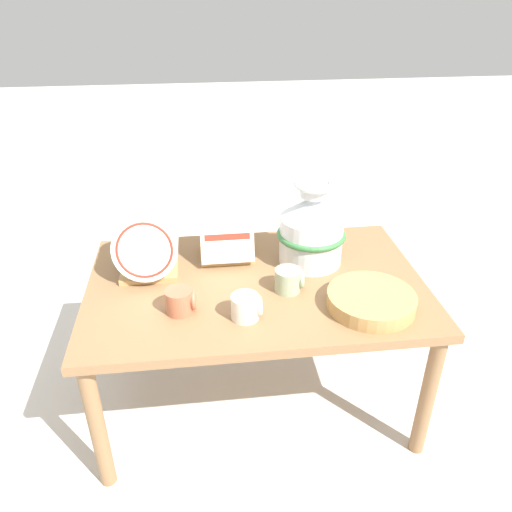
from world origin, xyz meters
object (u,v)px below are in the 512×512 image
object	(u,v)px
ceramic_vase	(312,228)
mug_cream_glaze	(246,307)
dish_rack_square_plates	(226,239)
mug_terracotta_glaze	(181,301)
wicker_charger_stack	(371,300)
dish_rack_round_plates	(147,251)
mug_sage_glaze	(289,280)

from	to	relation	value
ceramic_vase	mug_cream_glaze	bearing A→B (deg)	-130.26
dish_rack_square_plates	mug_cream_glaze	world-z (taller)	dish_rack_square_plates
mug_terracotta_glaze	wicker_charger_stack	bearing A→B (deg)	-4.72
dish_rack_round_plates	dish_rack_square_plates	distance (m)	0.32
dish_rack_round_plates	mug_terracotta_glaze	world-z (taller)	dish_rack_round_plates
mug_terracotta_glaze	ceramic_vase	bearing A→B (deg)	28.98
mug_sage_glaze	wicker_charger_stack	bearing A→B (deg)	-27.74
ceramic_vase	mug_sage_glaze	world-z (taller)	ceramic_vase
mug_terracotta_glaze	mug_sage_glaze	xyz separation A→B (m)	(0.39, 0.08, 0.00)
wicker_charger_stack	mug_terracotta_glaze	world-z (taller)	mug_terracotta_glaze
dish_rack_square_plates	wicker_charger_stack	bearing A→B (deg)	-41.36
wicker_charger_stack	mug_cream_glaze	bearing A→B (deg)	-178.93
mug_terracotta_glaze	mug_cream_glaze	xyz separation A→B (m)	(0.22, -0.06, 0.00)
mug_terracotta_glaze	mug_sage_glaze	size ratio (longest dim) A/B	1.00
ceramic_vase	mug_terracotta_glaze	xyz separation A→B (m)	(-0.51, -0.28, -0.11)
mug_cream_glaze	mug_sage_glaze	size ratio (longest dim) A/B	1.00
dish_rack_round_plates	mug_terracotta_glaze	bearing A→B (deg)	-63.90
ceramic_vase	mug_terracotta_glaze	size ratio (longest dim) A/B	3.29
wicker_charger_stack	ceramic_vase	bearing A→B (deg)	112.96
wicker_charger_stack	mug_terracotta_glaze	xyz separation A→B (m)	(-0.65, 0.05, 0.02)
ceramic_vase	mug_cream_glaze	size ratio (longest dim) A/B	3.29
ceramic_vase	dish_rack_round_plates	size ratio (longest dim) A/B	1.33
mug_terracotta_glaze	dish_rack_round_plates	bearing A→B (deg)	116.10
dish_rack_square_plates	mug_cream_glaze	bearing A→B (deg)	-85.01
mug_sage_glaze	ceramic_vase	bearing A→B (deg)	58.54
wicker_charger_stack	mug_sage_glaze	world-z (taller)	mug_sage_glaze
dish_rack_round_plates	mug_terracotta_glaze	xyz separation A→B (m)	(0.12, -0.25, -0.06)
mug_terracotta_glaze	mug_sage_glaze	bearing A→B (deg)	12.29
mug_terracotta_glaze	mug_cream_glaze	distance (m)	0.23
mug_sage_glaze	dish_rack_square_plates	bearing A→B (deg)	126.93
dish_rack_round_plates	wicker_charger_stack	xyz separation A→B (m)	(0.78, -0.31, -0.08)
mug_cream_glaze	dish_rack_round_plates	bearing A→B (deg)	137.36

